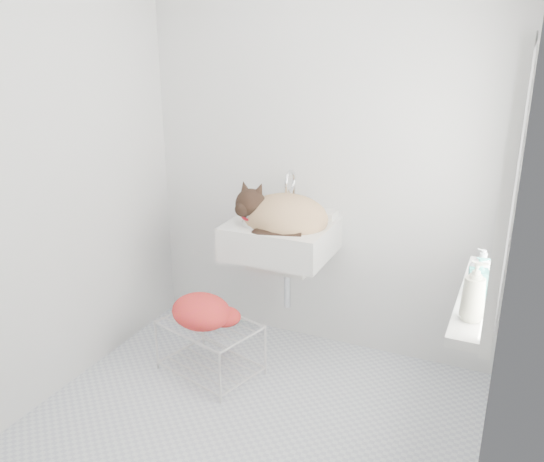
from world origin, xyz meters
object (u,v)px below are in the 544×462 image
at_px(bottle_b, 476,296).
at_px(bottle_c, 480,281).
at_px(bottle_a, 470,319).
at_px(sink, 281,222).
at_px(wire_rack, 211,349).
at_px(cat, 281,217).

xyz_separation_m(bottle_b, bottle_c, (0.00, 0.17, 0.00)).
height_order(bottle_a, bottle_b, bottle_a).
bearing_deg(bottle_c, bottle_a, -90.00).
bearing_deg(sink, bottle_c, -19.35).
xyz_separation_m(bottle_a, bottle_c, (0.00, 0.40, 0.00)).
xyz_separation_m(bottle_a, bottle_b, (0.00, 0.23, 0.00)).
xyz_separation_m(sink, wire_rack, (-0.28, -0.38, -0.70)).
relative_size(cat, bottle_c, 3.51).
relative_size(sink, bottle_c, 4.05).
bearing_deg(cat, bottle_b, -27.22).
relative_size(cat, wire_rack, 0.97).
bearing_deg(bottle_a, sink, 144.92).
bearing_deg(bottle_b, bottle_a, -90.00).
bearing_deg(bottle_a, bottle_c, 90.00).
height_order(cat, bottle_a, cat).
height_order(sink, bottle_b, sink).
distance_m(cat, bottle_a, 1.37).
bearing_deg(sink, bottle_b, -26.69).
xyz_separation_m(sink, cat, (0.01, -0.02, 0.04)).
xyz_separation_m(wire_rack, bottle_a, (1.42, -0.42, 0.70)).
relative_size(sink, wire_rack, 1.12).
relative_size(cat, bottle_b, 2.95).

